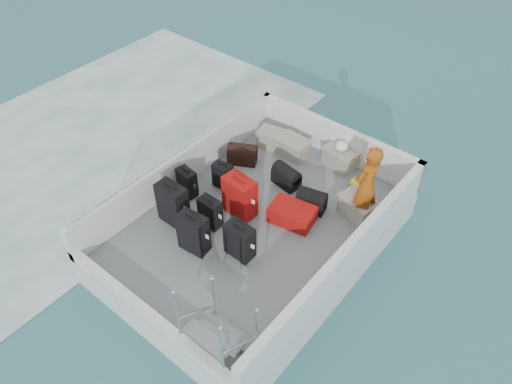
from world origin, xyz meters
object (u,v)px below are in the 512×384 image
suitcase_4 (210,213)px  crate_3 (358,208)px  suitcase_2 (223,176)px  suitcase_8 (292,214)px  suitcase_1 (187,183)px  suitcase_3 (193,233)px  crate_2 (340,158)px  crate_1 (293,148)px  passenger (366,185)px  suitcase_0 (173,205)px  crate_0 (272,139)px  suitcase_6 (240,241)px  suitcase_5 (240,197)px

suitcase_4 → crate_3: bearing=45.8°
suitcase_2 → crate_3: suitcase_2 is taller
suitcase_8 → suitcase_1: bearing=98.9°
suitcase_1 → crate_3: size_ratio=0.92×
suitcase_3 → crate_2: (0.68, 3.26, -0.18)m
suitcase_3 → crate_3: size_ratio=1.22×
suitcase_3 → crate_1: 2.98m
passenger → crate_3: bearing=-99.1°
suitcase_0 → crate_0: 2.72m
suitcase_3 → crate_2: 3.34m
suitcase_8 → crate_1: (-1.04, 1.46, 0.02)m
suitcase_6 → suitcase_8: bearing=81.9°
suitcase_0 → crate_1: suitcase_0 is taller
suitcase_0 → passenger: bearing=40.8°
suitcase_6 → suitcase_5: bearing=132.0°
suitcase_4 → crate_2: (0.85, 2.71, -0.11)m
crate_3 → passenger: (0.08, -0.03, 0.58)m
suitcase_2 → crate_1: suitcase_2 is taller
crate_0 → crate_3: (2.34, -0.61, 0.02)m
suitcase_2 → passenger: bearing=14.8°
suitcase_3 → passenger: bearing=47.0°
crate_0 → crate_3: 2.42m
suitcase_6 → passenger: passenger is taller
suitcase_2 → crate_2: size_ratio=0.87×
suitcase_1 → crate_1: bearing=77.5°
passenger → suitcase_0: bearing=-39.8°
suitcase_1 → crate_1: size_ratio=0.98×
suitcase_6 → passenger: bearing=62.6°
suitcase_5 → suitcase_1: bearing=-162.4°
suitcase_5 → crate_3: 2.03m
passenger → suitcase_4: bearing=-37.6°
suitcase_2 → suitcase_5: 0.76m
suitcase_1 → suitcase_4: size_ratio=0.96×
crate_1 → suitcase_6: bearing=-71.9°
crate_1 → crate_3: (1.84, -0.64, 0.01)m
suitcase_8 → crate_0: bearing=36.5°
crate_3 → suitcase_6: bearing=-116.9°
suitcase_0 → crate_3: size_ratio=1.34×
suitcase_6 → suitcase_4: bearing=168.7°
suitcase_6 → crate_2: size_ratio=1.09×
suitcase_1 → crate_2: size_ratio=0.93×
suitcase_3 → crate_1: bearing=87.7°
suitcase_1 → passenger: 3.12m
suitcase_6 → crate_1: bearing=109.7°
suitcase_0 → suitcase_2: suitcase_0 is taller
suitcase_1 → suitcase_8: suitcase_1 is taller
suitcase_0 → passenger: size_ratio=0.52×
suitcase_2 → suitcase_6: 1.66m
suitcase_3 → crate_0: 3.02m
crate_0 → suitcase_1: bearing=-98.2°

